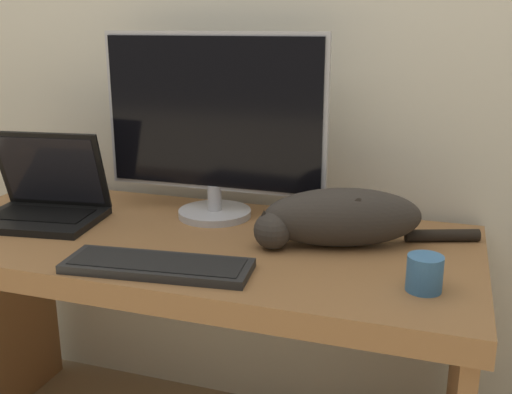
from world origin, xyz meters
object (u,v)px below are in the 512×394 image
at_px(monitor, 213,124).
at_px(external_keyboard, 158,266).
at_px(cat, 339,217).
at_px(coffee_mug, 425,273).
at_px(laptop, 44,203).

bearing_deg(monitor, external_keyboard, -86.23).
height_order(cat, coffee_mug, cat).
distance_m(monitor, laptop, 0.53).
bearing_deg(coffee_mug, cat, 136.99).
distance_m(external_keyboard, cat, 0.46).
bearing_deg(cat, laptop, 164.20).
relative_size(cat, coffee_mug, 7.06).
height_order(laptop, cat, laptop).
xyz_separation_m(monitor, laptop, (-0.45, -0.18, -0.22)).
height_order(laptop, external_keyboard, laptop).
xyz_separation_m(monitor, external_keyboard, (0.03, -0.41, -0.26)).
xyz_separation_m(monitor, cat, (0.39, -0.13, -0.19)).
bearing_deg(external_keyboard, cat, 31.81).
bearing_deg(laptop, external_keyboard, -33.25).
xyz_separation_m(laptop, external_keyboard, (0.48, -0.23, -0.04)).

